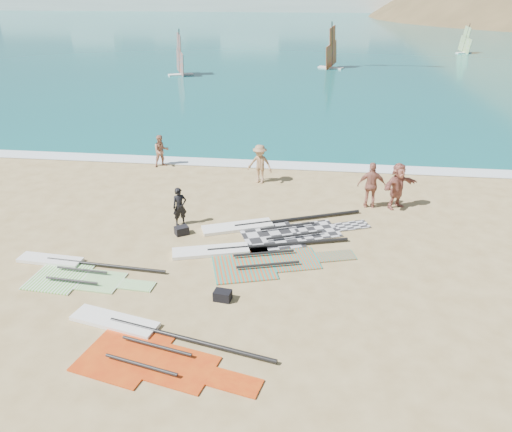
# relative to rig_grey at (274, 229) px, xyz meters

# --- Properties ---
(ground) EXTENTS (300.00, 300.00, 0.00)m
(ground) POSITION_rel_rig_grey_xyz_m (0.06, -4.91, -0.05)
(ground) COLOR tan
(ground) RESTS_ON ground
(sea) EXTENTS (300.00, 240.00, 0.06)m
(sea) POSITION_rel_rig_grey_xyz_m (0.06, 127.09, -0.05)
(sea) COLOR #0D525C
(sea) RESTS_ON ground
(surf_line) EXTENTS (300.00, 1.20, 0.04)m
(surf_line) POSITION_rel_rig_grey_xyz_m (0.06, 7.39, -0.05)
(surf_line) COLOR white
(surf_line) RESTS_ON ground
(rig_grey) EXTENTS (6.57, 4.02, 0.21)m
(rig_grey) POSITION_rel_rig_grey_xyz_m (0.00, 0.00, 0.00)
(rig_grey) COLOR #252527
(rig_grey) RESTS_ON ground
(rig_green) EXTENTS (5.28, 2.26, 0.20)m
(rig_green) POSITION_rel_rig_grey_xyz_m (-6.39, -3.81, -0.00)
(rig_green) COLOR #50C327
(rig_green) RESTS_ON ground
(rig_orange) EXTENTS (6.50, 3.53, 0.20)m
(rig_orange) POSITION_rel_rig_grey_xyz_m (-0.69, -2.15, -0.00)
(rig_orange) COLOR #E14B1A
(rig_orange) RESTS_ON ground
(rig_red) EXTENTS (6.00, 3.05, 0.20)m
(rig_red) POSITION_rel_rig_grey_xyz_m (-2.87, -7.06, -0.00)
(rig_red) COLOR red
(rig_red) RESTS_ON ground
(gear_bag_near) EXTENTS (0.61, 0.58, 0.31)m
(gear_bag_near) POSITION_rel_rig_grey_xyz_m (-3.45, -0.75, 0.11)
(gear_bag_near) COLOR black
(gear_bag_near) RESTS_ON ground
(gear_bag_far) EXTENTS (0.56, 0.43, 0.31)m
(gear_bag_far) POSITION_rel_rig_grey_xyz_m (-1.13, -4.79, 0.10)
(gear_bag_far) COLOR black
(gear_bag_far) RESTS_ON ground
(person_wetsuit) EXTENTS (0.67, 0.60, 1.53)m
(person_wetsuit) POSITION_rel_rig_grey_xyz_m (-3.70, 0.06, 0.72)
(person_wetsuit) COLOR black
(person_wetsuit) RESTS_ON ground
(beachgoer_left) EXTENTS (1.00, 0.94, 1.64)m
(beachgoer_left) POSITION_rel_rig_grey_xyz_m (-6.39, 6.59, 0.77)
(beachgoer_left) COLOR #B0765D
(beachgoer_left) RESTS_ON ground
(beachgoer_mid) EXTENTS (1.33, 0.96, 1.85)m
(beachgoer_mid) POSITION_rel_rig_grey_xyz_m (-1.12, 4.91, 0.88)
(beachgoer_mid) COLOR #9B7654
(beachgoer_mid) RESTS_ON ground
(beachgoer_back) EXTENTS (1.16, 0.49, 1.97)m
(beachgoer_back) POSITION_rel_rig_grey_xyz_m (3.82, 2.66, 0.94)
(beachgoer_back) COLOR #9E5F4E
(beachgoer_back) RESTS_ON ground
(beachgoer_right) EXTENTS (1.78, 1.60, 1.97)m
(beachgoer_right) POSITION_rel_rig_grey_xyz_m (4.90, 2.76, 0.93)
(beachgoer_right) COLOR #A05A4E
(beachgoer_right) RESTS_ON ground
(windsurfer_left) EXTENTS (2.52, 2.70, 4.52)m
(windsurfer_left) POSITION_rel_rig_grey_xyz_m (-12.36, 33.07, 1.26)
(windsurfer_left) COLOR white
(windsurfer_left) RESTS_ON ground
(windsurfer_centre) EXTENTS (2.77, 3.05, 4.88)m
(windsurfer_centre) POSITION_rel_rig_grey_xyz_m (2.68, 39.29, 1.33)
(windsurfer_centre) COLOR white
(windsurfer_centre) RESTS_ON ground
(windsurfer_right) EXTENTS (2.12, 2.33, 3.75)m
(windsurfer_right) POSITION_rel_rig_grey_xyz_m (20.16, 53.83, 1.09)
(windsurfer_right) COLOR white
(windsurfer_right) RESTS_ON ground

